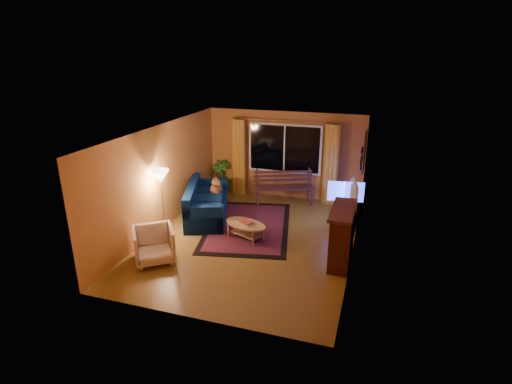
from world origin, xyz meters
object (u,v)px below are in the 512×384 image
(bench, at_px, (284,195))
(armchair, at_px, (154,243))
(sofa, at_px, (207,201))
(coffee_table, at_px, (246,231))
(floor_lamp, at_px, (163,203))
(tv_console, at_px, (348,214))

(bench, distance_m, armchair, 4.31)
(sofa, xyz_separation_m, coffee_table, (1.35, -0.88, -0.25))
(sofa, bearing_deg, armchair, -111.23)
(bench, relative_size, floor_lamp, 1.02)
(bench, height_order, sofa, sofa)
(armchair, relative_size, coffee_table, 0.76)
(bench, distance_m, sofa, 2.26)
(sofa, height_order, coffee_table, sofa)
(sofa, bearing_deg, floor_lamp, -130.07)
(floor_lamp, bearing_deg, tv_console, 26.92)
(floor_lamp, relative_size, coffee_table, 1.53)
(armchair, distance_m, tv_console, 4.78)
(bench, xyz_separation_m, sofa, (-1.65, -1.53, 0.20))
(floor_lamp, height_order, tv_console, floor_lamp)
(floor_lamp, distance_m, coffee_table, 2.00)
(tv_console, bearing_deg, sofa, -157.18)
(bench, bearing_deg, floor_lamp, -149.39)
(sofa, bearing_deg, coffee_table, -51.99)
(armchair, xyz_separation_m, coffee_table, (1.44, 1.53, -0.21))
(armchair, relative_size, tv_console, 0.66)
(armchair, distance_m, floor_lamp, 1.25)
(sofa, distance_m, tv_console, 3.58)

